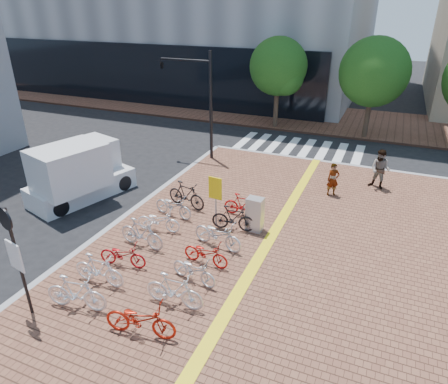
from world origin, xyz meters
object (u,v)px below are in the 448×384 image
at_px(bike_3, 141,233).
at_px(bike_5, 173,206).
at_px(bike_0, 76,293).
at_px(bike_13, 243,205).
at_px(pedestrian_b, 380,169).
at_px(utility_box, 255,214).
at_px(pedestrian_a, 333,179).
at_px(notice_sign, 14,250).
at_px(bike_7, 140,319).
at_px(bike_10, 206,253).
at_px(bike_2, 123,255).
at_px(bike_6, 186,195).
at_px(traffic_light_pole, 188,85).
at_px(bike_9, 194,270).
at_px(bike_12, 233,218).
at_px(yellow_sign, 215,192).
at_px(box_truck, 78,172).
at_px(bike_8, 174,290).
at_px(bike_11, 218,234).
at_px(bike_4, 158,221).
at_px(bike_1, 99,270).

height_order(bike_3, bike_5, bike_3).
relative_size(bike_0, bike_13, 1.16).
xyz_separation_m(pedestrian_b, utility_box, (-4.07, -5.86, -0.26)).
bearing_deg(pedestrian_a, notice_sign, -149.06).
distance_m(bike_13, utility_box, 1.23).
height_order(bike_7, bike_10, bike_7).
height_order(bike_2, pedestrian_b, pedestrian_b).
xyz_separation_m(bike_6, traffic_light_pole, (-2.79, 5.80, 3.37)).
bearing_deg(utility_box, pedestrian_b, 55.23).
bearing_deg(bike_7, bike_10, -13.23).
distance_m(bike_9, bike_12, 3.37).
distance_m(bike_10, utility_box, 2.83).
bearing_deg(yellow_sign, bike_12, -6.75).
relative_size(traffic_light_pole, box_truck, 1.15).
bearing_deg(bike_0, bike_8, -75.04).
relative_size(bike_8, utility_box, 1.33).
distance_m(bike_9, bike_11, 2.08).
bearing_deg(bike_4, bike_7, -163.66).
bearing_deg(traffic_light_pole, box_truck, -108.41).
height_order(bike_3, pedestrian_a, pedestrian_a).
bearing_deg(bike_7, bike_11, -11.63).
bearing_deg(pedestrian_b, bike_13, -115.63).
xyz_separation_m(bike_4, pedestrian_b, (7.39, 7.33, 0.49)).
xyz_separation_m(bike_8, bike_9, (0.01, 1.20, -0.11)).
relative_size(bike_4, bike_11, 0.87).
distance_m(bike_0, bike_2, 2.21).
bearing_deg(bike_8, bike_11, -0.84).
bearing_deg(bike_7, bike_6, 8.88).
height_order(bike_6, pedestrian_a, pedestrian_a).
xyz_separation_m(bike_10, box_truck, (-7.49, 2.64, 0.67)).
height_order(bike_3, bike_4, bike_3).
bearing_deg(bike_9, bike_4, 60.49).
relative_size(bike_8, notice_sign, 0.53).
distance_m(yellow_sign, box_truck, 6.74).
distance_m(bike_1, bike_9, 2.89).
xyz_separation_m(bike_0, bike_2, (-0.03, 2.20, -0.12)).
distance_m(bike_13, pedestrian_b, 6.97).
relative_size(bike_13, pedestrian_b, 0.85).
distance_m(bike_5, bike_6, 0.94).
relative_size(bike_3, pedestrian_a, 1.21).
height_order(bike_9, yellow_sign, yellow_sign).
bearing_deg(bike_1, bike_7, -120.75).
xyz_separation_m(bike_5, box_truck, (-4.87, 0.17, 0.63)).
relative_size(bike_13, notice_sign, 0.47).
height_order(bike_11, utility_box, utility_box).
relative_size(bike_6, yellow_sign, 0.93).
relative_size(bike_2, bike_9, 0.99).
relative_size(utility_box, yellow_sign, 0.66).
bearing_deg(bike_5, bike_4, -168.56).
height_order(bike_9, utility_box, utility_box).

